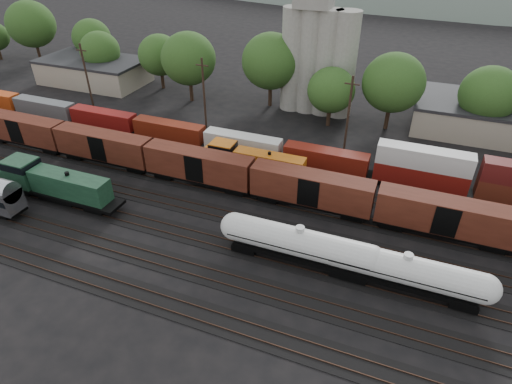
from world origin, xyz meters
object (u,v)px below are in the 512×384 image
(green_locomotive, at_px, (51,182))
(grain_silo, at_px, (318,50))
(tank_car_a, at_px, (299,244))
(orange_locomotive, at_px, (250,160))

(green_locomotive, bearing_deg, grain_silo, 60.30)
(green_locomotive, bearing_deg, tank_car_a, 0.00)
(green_locomotive, height_order, orange_locomotive, green_locomotive)
(tank_car_a, relative_size, grain_silo, 0.61)
(tank_car_a, height_order, orange_locomotive, tank_car_a)
(green_locomotive, relative_size, orange_locomotive, 1.09)
(orange_locomotive, relative_size, grain_silo, 0.57)
(green_locomotive, xyz_separation_m, orange_locomotive, (21.22, 15.00, -0.34))
(green_locomotive, xyz_separation_m, grain_silo, (23.39, 41.00, 8.54))
(grain_silo, bearing_deg, orange_locomotive, -94.77)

